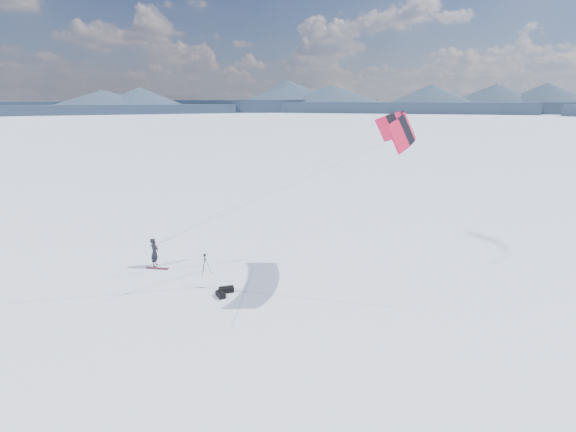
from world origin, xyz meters
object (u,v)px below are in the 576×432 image
(snowkiter, at_px, (156,266))
(gear_bag_a, at_px, (226,290))
(snowboard, at_px, (157,268))
(tripod, at_px, (205,261))
(gear_bag_b, at_px, (221,294))

(snowkiter, relative_size, gear_bag_a, 2.10)
(snowkiter, height_order, gear_bag_a, snowkiter)
(snowboard, xyz_separation_m, tripod, (3.24, 0.20, 0.81))
(gear_bag_a, xyz_separation_m, gear_bag_b, (-0.04, -0.59, -0.02))
(snowboard, bearing_deg, gear_bag_b, -30.97)
(tripod, height_order, gear_bag_b, tripod)
(snowkiter, xyz_separation_m, gear_bag_a, (5.83, -1.89, 0.16))
(tripod, distance_m, gear_bag_a, 2.94)
(snowkiter, bearing_deg, tripod, -107.45)
(gear_bag_b, bearing_deg, snowboard, -159.03)
(gear_bag_a, bearing_deg, tripod, 106.98)
(tripod, relative_size, gear_bag_a, 1.48)
(gear_bag_b, bearing_deg, snowkiter, -160.58)
(snowboard, distance_m, gear_bag_b, 5.87)
(tripod, distance_m, gear_bag_b, 3.31)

